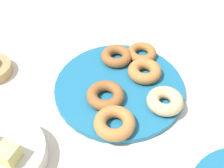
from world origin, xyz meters
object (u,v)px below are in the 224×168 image
donut_1 (115,123)px  melon_chunk_left (8,154)px  donut_3 (142,53)px  fruit_bowl (4,156)px  donut_plate (119,88)px  donut_5 (165,101)px  donut_0 (145,71)px  donut_2 (107,96)px  donut_4 (116,56)px

donut_1 → melon_chunk_left: bearing=62.7°
donut_3 → fruit_bowl: (0.05, 0.42, -0.00)m
donut_plate → donut_1: donut_1 is taller
fruit_bowl → melon_chunk_left: bearing=180.0°
donut_5 → fruit_bowl: (0.18, 0.31, -0.01)m
donut_0 → donut_2: 0.12m
donut_2 → fruit_bowl: size_ratio=0.52×
donut_plate → donut_4: donut_4 is taller
donut_4 → donut_0: bearing=177.0°
donut_plate → donut_3: donut_3 is taller
fruit_bowl → melon_chunk_left: (-0.03, 0.00, 0.04)m
donut_2 → melon_chunk_left: (0.04, 0.24, 0.03)m
donut_1 → donut_4: donut_1 is taller
donut_0 → melon_chunk_left: (0.06, 0.36, 0.03)m
donut_plate → donut_1: size_ratio=3.54×
donut_0 → fruit_bowl: same height
donut_plate → melon_chunk_left: size_ratio=8.81×
donut_plate → donut_5: 0.12m
donut_4 → donut_5: 0.19m
donut_plate → donut_0: size_ratio=3.76×
donut_3 → donut_5: (-0.14, 0.11, 0.00)m
donut_1 → donut_2: (0.06, -0.05, -0.00)m
donut_plate → donut_5: (-0.12, -0.01, 0.02)m
donut_3 → fruit_bowl: fruit_bowl is taller
donut_3 → melon_chunk_left: bearing=87.7°
melon_chunk_left → donut_1: bearing=-117.3°
donut_5 → donut_2: bearing=30.1°
donut_1 → donut_2: bearing=-39.8°
donut_4 → donut_1: bearing=125.5°
donut_0 → donut_4: (0.09, -0.00, -0.00)m
donut_1 → donut_plate: bearing=-58.8°
donut_3 → melon_chunk_left: 0.42m
donut_4 → fruit_bowl: (0.00, 0.37, -0.01)m
donut_3 → donut_0: bearing=128.3°
donut_plate → donut_3: size_ratio=4.07×
donut_1 → donut_4: size_ratio=1.10×
donut_3 → donut_2: bearing=96.6°
fruit_bowl → melon_chunk_left: melon_chunk_left is taller
fruit_bowl → donut_2: bearing=-105.6°
donut_3 → donut_1: bearing=109.4°
donut_0 → fruit_bowl: bearing=75.7°
donut_0 → donut_4: donut_0 is taller
melon_chunk_left → donut_plate: bearing=-96.6°
donut_plate → donut_3: bearing=-82.1°
donut_2 → fruit_bowl: fruit_bowl is taller
donut_4 → donut_plate: bearing=131.0°
donut_3 → donut_4: 0.07m
donut_0 → donut_3: size_ratio=1.08×
donut_5 → donut_plate: bearing=5.6°
donut_5 → donut_4: bearing=-18.4°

